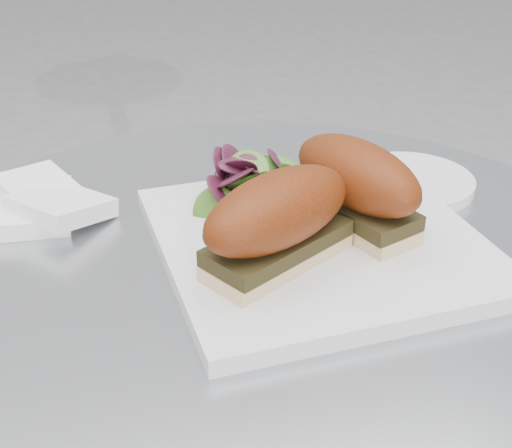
% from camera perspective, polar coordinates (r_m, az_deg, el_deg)
% --- Properties ---
extents(plate, '(0.29, 0.29, 0.02)m').
position_cam_1_polar(plate, '(0.65, 4.98, -1.42)').
color(plate, silver).
rests_on(plate, table).
extents(sandwich_left, '(0.17, 0.13, 0.08)m').
position_cam_1_polar(sandwich_left, '(0.58, 1.79, 0.41)').
color(sandwich_left, '#D7BF86').
rests_on(sandwich_left, plate).
extents(sandwich_right, '(0.11, 0.16, 0.08)m').
position_cam_1_polar(sandwich_right, '(0.64, 8.02, 3.26)').
color(sandwich_right, '#D7BF86').
rests_on(sandwich_right, plate).
extents(salad, '(0.10, 0.10, 0.05)m').
position_cam_1_polar(salad, '(0.69, -0.93, 3.79)').
color(salad, '#5E9631').
rests_on(salad, plate).
extents(napkin, '(0.17, 0.17, 0.02)m').
position_cam_1_polar(napkin, '(0.73, -16.87, 0.99)').
color(napkin, white).
rests_on(napkin, table).
extents(saucer, '(0.14, 0.14, 0.01)m').
position_cam_1_polar(saucer, '(0.78, 12.17, 3.32)').
color(saucer, silver).
rests_on(saucer, table).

